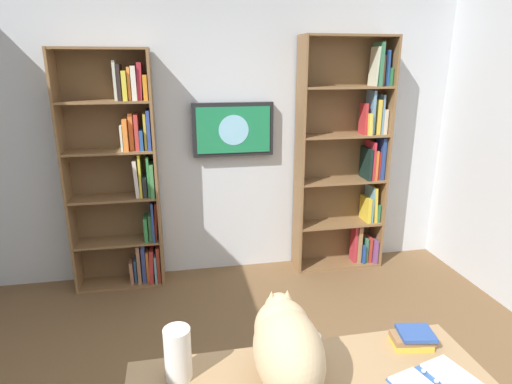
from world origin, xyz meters
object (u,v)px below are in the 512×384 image
at_px(paper_towel_roll, 178,354).
at_px(coffee_mug, 312,345).
at_px(bookshelf_left, 351,161).
at_px(desk_book_stack, 413,338).
at_px(wall_mounted_tv, 233,130).
at_px(open_binder, 436,383).
at_px(bookshelf_right, 124,176).
at_px(cat, 286,345).

distance_m(paper_towel_roll, coffee_mug, 0.59).
xyz_separation_m(bookshelf_left, desk_book_stack, (0.66, 2.30, -0.30)).
distance_m(bookshelf_left, coffee_mug, 2.56).
xyz_separation_m(wall_mounted_tv, coffee_mug, (-0.01, 2.36, -0.61)).
relative_size(bookshelf_left, wall_mounted_tv, 3.00).
bearing_deg(bookshelf_left, wall_mounted_tv, -4.04).
bearing_deg(coffee_mug, paper_towel_roll, 3.37).
bearing_deg(wall_mounted_tv, open_binder, 99.70).
bearing_deg(bookshelf_right, coffee_mug, 113.93).
distance_m(bookshelf_left, paper_towel_roll, 2.88).
relative_size(bookshelf_left, open_binder, 5.98).
bearing_deg(paper_towel_roll, coffee_mug, -176.63).
relative_size(coffee_mug, desk_book_stack, 0.48).
relative_size(open_binder, paper_towel_roll, 1.65).
bearing_deg(open_binder, wall_mounted_tv, -80.30).
xyz_separation_m(bookshelf_left, open_binder, (0.70, 2.55, -0.33)).
relative_size(paper_towel_roll, desk_book_stack, 1.14).
height_order(cat, open_binder, cat).
bearing_deg(coffee_mug, cat, 41.80).
xyz_separation_m(cat, desk_book_stack, (-0.63, -0.11, -0.14)).
height_order(cat, desk_book_stack, cat).
distance_m(cat, desk_book_stack, 0.66).
relative_size(bookshelf_right, coffee_mug, 22.16).
bearing_deg(coffee_mug, bookshelf_right, -66.07).
bearing_deg(bookshelf_left, paper_towel_roll, 53.43).
relative_size(bookshelf_right, wall_mounted_tv, 2.84).
bearing_deg(coffee_mug, wall_mounted_tv, -89.65).
height_order(bookshelf_right, paper_towel_roll, bookshelf_right).
relative_size(bookshelf_left, coffee_mug, 23.42).
distance_m(open_binder, coffee_mug, 0.52).
height_order(paper_towel_roll, desk_book_stack, paper_towel_roll).
xyz_separation_m(bookshelf_right, wall_mounted_tv, (-0.99, -0.09, 0.37)).
relative_size(open_binder, desk_book_stack, 1.88).
height_order(wall_mounted_tv, open_binder, wall_mounted_tv).
height_order(coffee_mug, desk_book_stack, coffee_mug).
distance_m(cat, open_binder, 0.63).
xyz_separation_m(wall_mounted_tv, paper_towel_roll, (0.57, 2.39, -0.54)).
height_order(open_binder, coffee_mug, coffee_mug).
bearing_deg(wall_mounted_tv, desk_book_stack, 101.61).
xyz_separation_m(bookshelf_right, paper_towel_roll, (-0.43, 2.30, -0.17)).
xyz_separation_m(wall_mounted_tv, open_binder, (-0.45, 2.63, -0.65)).
bearing_deg(coffee_mug, open_binder, 147.64).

